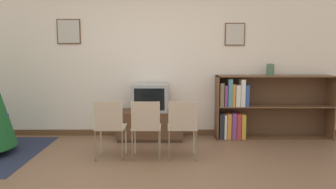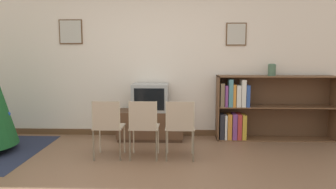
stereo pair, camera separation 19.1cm
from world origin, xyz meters
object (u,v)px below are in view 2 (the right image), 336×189
(tv_console, at_px, (151,125))
(bookshelf, at_px, (254,109))
(folding_chair_right, at_px, (180,126))
(vase, at_px, (272,70))
(folding_chair_left, at_px, (108,125))
(television, at_px, (150,97))
(folding_chair_center, at_px, (144,126))

(tv_console, bearing_deg, bookshelf, 2.44)
(folding_chair_right, relative_size, bookshelf, 0.42)
(folding_chair_right, height_order, vase, vase)
(folding_chair_left, bearing_deg, tv_console, 64.67)
(bookshelf, bearing_deg, vase, 1.32)
(bookshelf, bearing_deg, television, -177.47)
(folding_chair_left, distance_m, folding_chair_center, 0.49)
(folding_chair_right, relative_size, vase, 4.16)
(folding_chair_right, bearing_deg, folding_chair_center, 180.00)
(folding_chair_center, bearing_deg, television, 90.00)
(tv_console, xyz_separation_m, vase, (2.01, 0.08, 0.93))
(television, relative_size, folding_chair_right, 0.72)
(tv_console, bearing_deg, folding_chair_right, -64.67)
(tv_console, relative_size, television, 1.85)
(tv_console, height_order, bookshelf, bookshelf)
(tv_console, bearing_deg, folding_chair_center, -90.00)
(tv_console, distance_m, folding_chair_center, 1.07)
(tv_console, height_order, folding_chair_right, folding_chair_right)
(folding_chair_right, distance_m, vase, 2.01)
(television, bearing_deg, vase, 2.36)
(tv_console, relative_size, bookshelf, 0.56)
(tv_console, relative_size, folding_chair_center, 1.33)
(television, bearing_deg, folding_chair_center, -90.00)
(tv_console, relative_size, folding_chair_left, 1.33)
(television, height_order, bookshelf, bookshelf)
(television, distance_m, folding_chair_right, 1.18)
(television, height_order, folding_chair_left, television)
(folding_chair_center, bearing_deg, tv_console, 90.00)
(folding_chair_right, distance_m, bookshelf, 1.67)
(folding_chair_left, relative_size, folding_chair_right, 1.00)
(television, bearing_deg, tv_console, 90.00)
(tv_console, bearing_deg, vase, 2.29)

